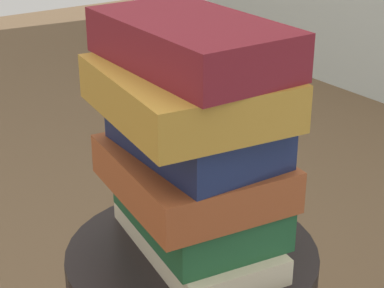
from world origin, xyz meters
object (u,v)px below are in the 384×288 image
at_px(book_cream, 197,237).
at_px(book_rust, 192,173).
at_px(book_maroon, 191,42).
at_px(book_forest, 197,206).
at_px(book_ochre, 186,91).
at_px(book_navy, 193,131).

xyz_separation_m(book_cream, book_rust, (0.00, -0.01, 0.11)).
relative_size(book_cream, book_maroon, 0.97).
bearing_deg(book_maroon, book_cream, 8.65).
xyz_separation_m(book_forest, book_ochre, (-0.00, -0.02, 0.18)).
height_order(book_forest, book_rust, book_rust).
relative_size(book_rust, book_navy, 1.05).
height_order(book_forest, book_maroon, book_maroon).
xyz_separation_m(book_rust, book_maroon, (-0.01, 0.01, 0.18)).
bearing_deg(book_rust, book_navy, 141.36).
bearing_deg(book_navy, book_maroon, -177.63).
distance_m(book_cream, book_ochre, 0.23).
xyz_separation_m(book_rust, book_navy, (-0.01, 0.01, 0.06)).
bearing_deg(book_maroon, book_forest, 36.17).
distance_m(book_cream, book_maroon, 0.29).
relative_size(book_navy, book_ochre, 0.91).
xyz_separation_m(book_forest, book_navy, (-0.00, -0.01, 0.12)).
bearing_deg(book_maroon, book_ochre, -61.45).
bearing_deg(book_forest, book_ochre, -83.84).
bearing_deg(book_navy, book_cream, 14.67).
height_order(book_cream, book_ochre, book_ochre).
bearing_deg(book_navy, book_ochre, -80.47).
height_order(book_navy, book_maroon, book_maroon).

